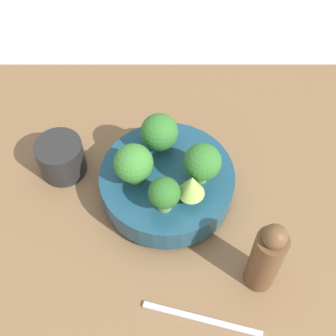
{
  "coord_description": "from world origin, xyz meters",
  "views": [
    {
      "loc": [
        0.02,
        -0.44,
        0.79
      ],
      "look_at": [
        0.02,
        0.03,
        0.12
      ],
      "focal_mm": 50.0,
      "sensor_mm": 36.0,
      "label": 1
    }
  ],
  "objects": [
    {
      "name": "pepper_mill",
      "position": [
        0.18,
        -0.13,
        0.12
      ],
      "size": [
        0.05,
        0.05,
        0.17
      ],
      "color": "brown",
      "rests_on": "table"
    },
    {
      "name": "cup",
      "position": [
        -0.18,
        0.09,
        0.07
      ],
      "size": [
        0.09,
        0.09,
        0.08
      ],
      "color": "black",
      "rests_on": "table"
    },
    {
      "name": "fork",
      "position": [
        0.08,
        -0.21,
        0.04
      ],
      "size": [
        0.19,
        0.06,
        0.01
      ],
      "color": "#B2B2B7",
      "rests_on": "table"
    },
    {
      "name": "romanesco_piece_near",
      "position": [
        0.06,
        -0.02,
        0.14
      ],
      "size": [
        0.05,
        0.05,
        0.07
      ],
      "color": "#7AB256",
      "rests_on": "bowl"
    },
    {
      "name": "bowl",
      "position": [
        0.02,
        0.03,
        0.07
      ],
      "size": [
        0.25,
        0.25,
        0.07
      ],
      "color": "navy",
      "rests_on": "table"
    },
    {
      "name": "broccoli_floret_back",
      "position": [
        0.01,
        0.09,
        0.15
      ],
      "size": [
        0.07,
        0.07,
        0.08
      ],
      "color": "#6BA34C",
      "rests_on": "bowl"
    },
    {
      "name": "broccoli_floret_right",
      "position": [
        0.08,
        0.02,
        0.15
      ],
      "size": [
        0.06,
        0.06,
        0.09
      ],
      "color": "#609347",
      "rests_on": "bowl"
    },
    {
      "name": "ground_plane",
      "position": [
        0.0,
        0.0,
        0.0
      ],
      "size": [
        6.0,
        6.0,
        0.0
      ],
      "primitive_type": "plane",
      "color": "silver"
    },
    {
      "name": "broccoli_floret_left",
      "position": [
        -0.04,
        0.02,
        0.15
      ],
      "size": [
        0.07,
        0.07,
        0.08
      ],
      "color": "#7AB256",
      "rests_on": "bowl"
    },
    {
      "name": "broccoli_floret_front",
      "position": [
        0.02,
        -0.03,
        0.14
      ],
      "size": [
        0.05,
        0.05,
        0.07
      ],
      "color": "#609347",
      "rests_on": "bowl"
    },
    {
      "name": "table",
      "position": [
        0.0,
        0.0,
        0.02
      ],
      "size": [
        1.06,
        0.79,
        0.03
      ],
      "color": "brown",
      "rests_on": "ground_plane"
    }
  ]
}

